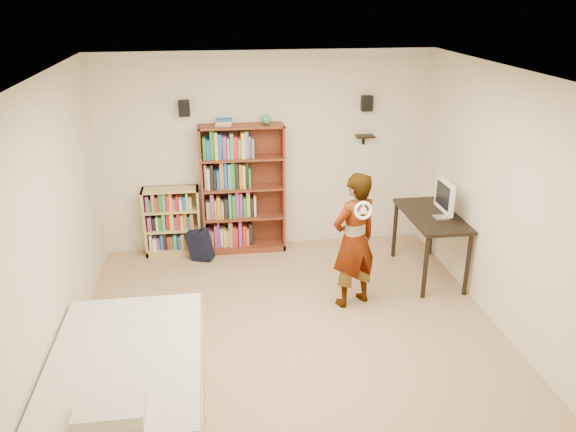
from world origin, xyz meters
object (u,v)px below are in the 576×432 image
(low_bookshelf, at_px, (172,221))
(computer_desk, at_px, (429,245))
(daybed, at_px, (127,372))
(tall_bookshelf, at_px, (243,190))
(person, at_px, (354,241))

(low_bookshelf, height_order, computer_desk, low_bookshelf)
(daybed, bearing_deg, tall_bookshelf, 67.64)
(tall_bookshelf, xyz_separation_m, low_bookshelf, (-0.98, 0.02, -0.42))
(low_bookshelf, bearing_deg, tall_bookshelf, -1.30)
(daybed, relative_size, person, 1.27)
(daybed, distance_m, person, 2.78)
(low_bookshelf, relative_size, computer_desk, 0.77)
(low_bookshelf, xyz_separation_m, person, (2.11, -1.66, 0.32))
(daybed, height_order, person, person)
(tall_bookshelf, distance_m, computer_desk, 2.55)
(tall_bookshelf, bearing_deg, computer_desk, -25.47)
(tall_bookshelf, relative_size, low_bookshelf, 1.88)
(daybed, bearing_deg, low_bookshelf, 85.11)
(computer_desk, relative_size, daybed, 0.60)
(computer_desk, bearing_deg, daybed, -151.17)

